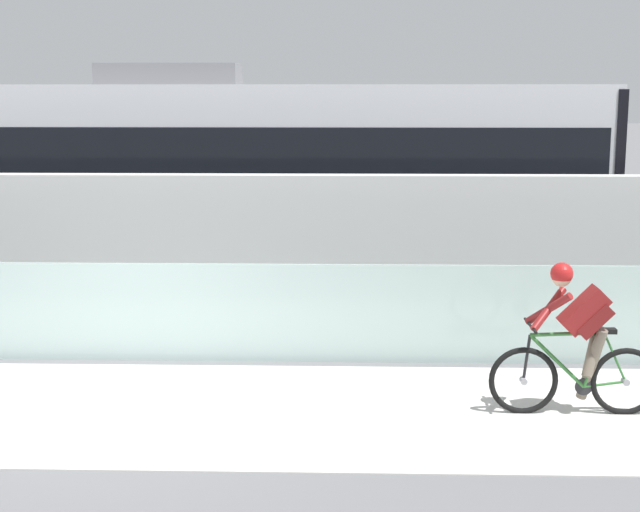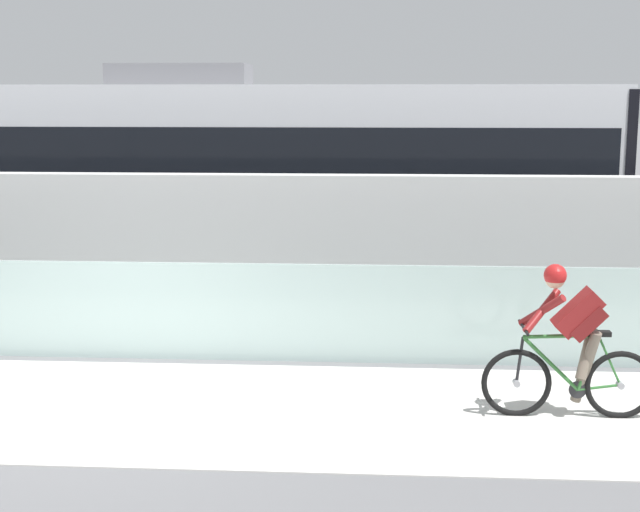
# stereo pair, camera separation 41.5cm
# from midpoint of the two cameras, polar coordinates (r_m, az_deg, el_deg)

# --- Properties ---
(ground_plane) EXTENTS (200.00, 200.00, 0.00)m
(ground_plane) POSITION_cam_midpoint_polar(r_m,az_deg,el_deg) (10.16, -14.78, -9.22)
(ground_plane) COLOR slate
(bike_path_deck) EXTENTS (32.00, 3.20, 0.01)m
(bike_path_deck) POSITION_cam_midpoint_polar(r_m,az_deg,el_deg) (10.16, -14.78, -9.19)
(bike_path_deck) COLOR silver
(bike_path_deck) RESTS_ON ground
(glass_parapet) EXTENTS (32.00, 0.05, 1.23)m
(glass_parapet) POSITION_cam_midpoint_polar(r_m,az_deg,el_deg) (11.70, -12.38, -3.42)
(glass_parapet) COLOR #ADC6C1
(glass_parapet) RESTS_ON ground
(concrete_barrier_wall) EXTENTS (32.00, 0.36, 2.18)m
(concrete_barrier_wall) POSITION_cam_midpoint_polar(r_m,az_deg,el_deg) (13.33, -10.60, 0.34)
(concrete_barrier_wall) COLOR silver
(concrete_barrier_wall) RESTS_ON ground
(tram_rail_near) EXTENTS (32.00, 0.08, 0.01)m
(tram_rail_near) POSITION_cam_midpoint_polar(r_m,az_deg,el_deg) (15.92, -8.59, -2.01)
(tram_rail_near) COLOR #595654
(tram_rail_near) RESTS_ON ground
(tram_rail_far) EXTENTS (32.00, 0.08, 0.01)m
(tram_rail_far) POSITION_cam_midpoint_polar(r_m,az_deg,el_deg) (17.31, -7.75, -1.03)
(tram_rail_far) COLOR #595654
(tram_rail_far) RESTS_ON ground
(tram) EXTENTS (11.06, 2.54, 3.81)m
(tram) POSITION_cam_midpoint_polar(r_m,az_deg,el_deg) (16.15, -3.00, 5.03)
(tram) COLOR silver
(tram) RESTS_ON ground
(cyclist_on_bike) EXTENTS (1.77, 0.58, 1.61)m
(cyclist_on_bike) POSITION_cam_midpoint_polar(r_m,az_deg,el_deg) (9.77, 14.51, -5.19)
(cyclist_on_bike) COLOR black
(cyclist_on_bike) RESTS_ON ground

